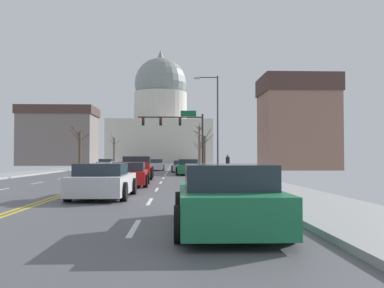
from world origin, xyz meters
TOP-DOWN VIEW (x-y plane):
  - ground at (0.00, -0.00)m, footprint 20.00×180.00m
  - signal_gantry at (4.81, 12.97)m, footprint 7.91×0.41m
  - street_lamp_right at (7.94, 0.48)m, footprint 2.25×0.24m
  - capitol_building at (0.00, 82.03)m, footprint 28.33×19.44m
  - sedan_near_00 at (2.04, 9.31)m, footprint 2.20×4.51m
  - sedan_near_01 at (4.96, 3.48)m, footprint 2.12×4.31m
  - sedan_near_02 at (5.36, -2.92)m, footprint 2.03×4.59m
  - pickup_truck_near_03 at (1.68, -9.15)m, footprint 2.38×5.37m
  - sedan_near_04 at (2.00, -16.41)m, footprint 2.03×4.46m
  - sedan_near_05 at (1.74, -22.73)m, footprint 2.12×4.35m
  - sedan_near_06 at (5.37, -29.54)m, footprint 2.10×4.58m
  - sedan_oncoming_00 at (-5.00, 18.80)m, footprint 2.15×4.48m
  - sedan_oncoming_01 at (-1.81, 31.26)m, footprint 2.04×4.34m
  - flank_building_00 at (-16.48, 38.07)m, footprint 13.09×8.82m
  - flank_building_01 at (18.63, 10.79)m, footprint 8.64×6.87m
  - bare_tree_00 at (8.95, 41.78)m, footprint 2.48×1.35m
  - bare_tree_01 at (-8.18, 48.47)m, footprint 1.64×2.14m
  - bare_tree_02 at (8.36, 20.56)m, footprint 2.44×2.21m
  - bare_tree_03 at (-7.92, 16.32)m, footprint 2.61×1.75m
  - bare_tree_04 at (8.09, 28.83)m, footprint 1.56×2.42m
  - pedestrian_00 at (8.74, -2.62)m, footprint 0.35×0.34m
  - bicycle_parked at (8.63, -4.65)m, footprint 0.12×1.77m

SIDE VIEW (x-z plane):
  - ground at x=0.00m, z-range -0.08..0.12m
  - bicycle_parked at x=8.63m, z-range 0.06..0.91m
  - sedan_near_01 at x=4.96m, z-range -0.03..1.11m
  - sedan_near_04 at x=2.00m, z-range -0.03..1.17m
  - sedan_oncoming_01 at x=-1.81m, z-range -0.05..1.19m
  - sedan_near_05 at x=1.74m, z-range -0.04..1.20m
  - sedan_near_00 at x=2.04m, z-range -0.04..1.21m
  - sedan_oncoming_00 at x=-5.00m, z-range -0.02..1.21m
  - sedan_near_02 at x=5.36m, z-range -0.04..1.26m
  - sedan_near_06 at x=5.37m, z-range -0.04..1.28m
  - pickup_truck_near_03 at x=1.68m, z-range -0.07..1.45m
  - pedestrian_00 at x=8.74m, z-range 0.22..1.78m
  - bare_tree_00 at x=8.95m, z-range 0.12..4.92m
  - bare_tree_02 at x=8.36m, z-range -0.08..5.15m
  - bare_tree_03 at x=-7.92m, z-range 0.03..5.27m
  - bare_tree_01 at x=-8.18m, z-range 0.04..5.88m
  - bare_tree_04 at x=8.09m, z-range 0.19..6.95m
  - signal_gantry at x=4.81m, z-range 1.68..8.65m
  - flank_building_00 at x=-16.48m, z-range 0.05..10.44m
  - street_lamp_right at x=7.94m, z-range 0.88..9.69m
  - flank_building_01 at x=18.63m, z-range 0.07..10.96m
  - capitol_building at x=0.00m, z-range -4.04..28.08m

